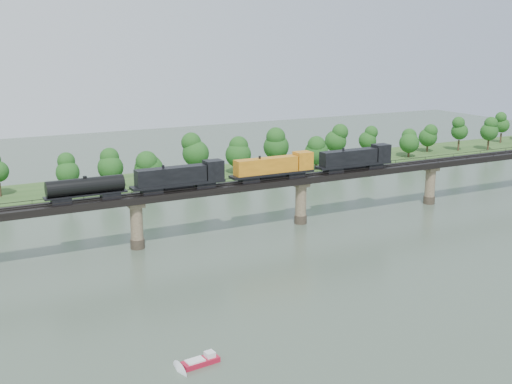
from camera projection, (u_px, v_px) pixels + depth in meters
name	position (u px, v px, depth m)	size (l,w,h in m)	color
ground	(380.00, 261.00, 126.77)	(400.00, 400.00, 0.00)	#3A4A3A
far_bank	(208.00, 176.00, 199.81)	(300.00, 24.00, 1.60)	#2D4E1F
bridge	(301.00, 201.00, 151.32)	(236.00, 30.00, 11.50)	#473A2D
bridge_superstructure	(301.00, 175.00, 149.82)	(220.00, 4.90, 0.75)	black
far_treeline	(189.00, 156.00, 190.36)	(289.06, 17.54, 13.60)	#382619
freight_train	(243.00, 171.00, 142.43)	(83.46, 3.25, 5.74)	black
motorboat	(201.00, 361.00, 86.90)	(5.37, 2.39, 1.46)	#A8132B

